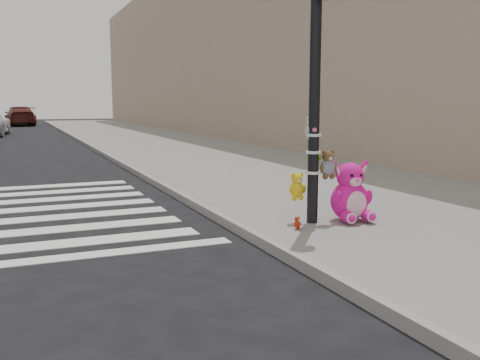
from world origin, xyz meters
name	(u,v)px	position (x,y,z in m)	size (l,w,h in m)	color
ground	(179,296)	(0.00, 0.00, 0.00)	(120.00, 120.00, 0.00)	black
sidewalk_near	(242,163)	(5.00, 10.00, 0.07)	(7.00, 80.00, 0.14)	slate
curb_edge	(130,168)	(1.55, 10.00, 0.07)	(0.12, 80.00, 0.15)	gray
bld_near	(264,40)	(10.50, 20.00, 5.00)	(5.00, 60.00, 10.00)	tan
signal_pole	(314,114)	(2.61, 1.81, 1.74)	(0.71, 0.48, 4.00)	black
pink_bunny	(351,196)	(3.20, 1.69, 0.52)	(0.66, 0.72, 0.93)	#F2149A
red_teddy	(297,223)	(2.18, 1.50, 0.23)	(0.13, 0.09, 0.18)	red
car_maroon_near	(20,116)	(-0.75, 43.13, 0.78)	(2.19, 5.39, 1.56)	#5D1F1A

